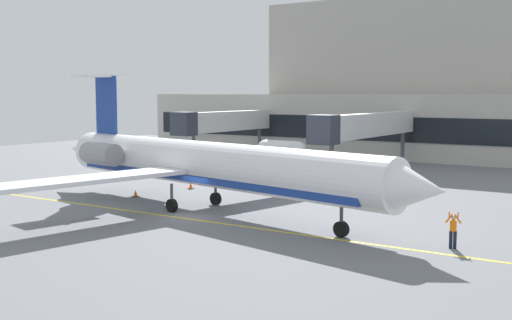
% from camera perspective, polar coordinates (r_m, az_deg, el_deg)
% --- Properties ---
extents(ground, '(120.00, 120.00, 0.11)m').
position_cam_1_polar(ground, '(42.59, -5.94, -5.01)').
color(ground, slate).
extents(terminal_building, '(62.54, 12.23, 20.25)m').
position_cam_1_polar(terminal_building, '(85.45, 10.77, 5.68)').
color(terminal_building, '#B7B2A8').
rests_on(terminal_building, ground).
extents(jet_bridge_west, '(2.40, 22.36, 6.13)m').
position_cam_1_polar(jet_bridge_west, '(65.96, 9.79, 3.02)').
color(jet_bridge_west, silver).
rests_on(jet_bridge_west, ground).
extents(jet_bridge_east, '(2.40, 17.99, 5.97)m').
position_cam_1_polar(jet_bridge_east, '(77.84, -3.01, 3.41)').
color(jet_bridge_east, silver).
rests_on(jet_bridge_east, ground).
extents(regional_jet, '(35.74, 29.58, 9.51)m').
position_cam_1_polar(regional_jet, '(44.02, -4.80, -0.35)').
color(regional_jet, white).
rests_on(regional_jet, ground).
extents(baggage_tug, '(1.86, 3.88, 2.16)m').
position_cam_1_polar(baggage_tug, '(59.78, 11.83, -0.96)').
color(baggage_tug, '#1E4CB2').
rests_on(baggage_tug, ground).
extents(pushback_tractor, '(3.34, 3.85, 2.04)m').
position_cam_1_polar(pushback_tractor, '(67.23, -7.63, -0.17)').
color(pushback_tractor, silver).
rests_on(pushback_tractor, ground).
extents(fuel_tank, '(6.71, 2.60, 2.62)m').
position_cam_1_polar(fuel_tank, '(74.11, 2.29, 0.86)').
color(fuel_tank, white).
rests_on(fuel_tank, ground).
extents(marshaller, '(0.83, 0.34, 1.94)m').
position_cam_1_polar(marshaller, '(34.80, 17.16, -5.99)').
color(marshaller, '#191E33').
rests_on(marshaller, ground).
extents(safety_cone_alpha, '(0.47, 0.47, 0.55)m').
position_cam_1_polar(safety_cone_alpha, '(54.26, -5.84, -2.32)').
color(safety_cone_alpha, orange).
rests_on(safety_cone_alpha, ground).
extents(safety_cone_bravo, '(0.47, 0.47, 0.55)m').
position_cam_1_polar(safety_cone_bravo, '(50.81, -10.68, -2.96)').
color(safety_cone_bravo, orange).
rests_on(safety_cone_bravo, ground).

